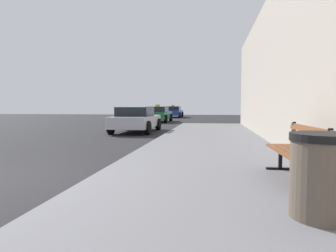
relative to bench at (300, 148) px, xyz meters
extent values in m
cube|color=slate|center=(-1.39, -0.63, -0.59)|extent=(4.00, 32.00, 0.15)
cube|color=brown|center=(-0.28, -0.01, -0.06)|extent=(0.17, 1.81, 0.04)
cube|color=brown|center=(-0.15, -0.01, -0.06)|extent=(0.17, 1.81, 0.04)
cube|color=brown|center=(-0.03, 0.00, -0.06)|extent=(0.17, 1.81, 0.04)
cube|color=brown|center=(0.10, 0.00, -0.06)|extent=(0.17, 1.81, 0.04)
cube|color=brown|center=(0.13, 0.00, 0.04)|extent=(0.11, 1.81, 0.11)
cube|color=brown|center=(0.13, 0.00, 0.17)|extent=(0.11, 1.81, 0.11)
cube|color=brown|center=(0.13, 0.00, 0.30)|extent=(0.11, 1.81, 0.11)
cube|color=black|center=(-0.07, -0.79, -0.29)|extent=(0.06, 0.06, 0.45)
cube|color=black|center=(-0.07, -0.79, -0.49)|extent=(0.50, 0.08, 0.04)
cube|color=black|center=(0.16, -0.78, 0.16)|extent=(0.05, 0.05, 0.44)
cube|color=black|center=(-0.12, 0.78, -0.29)|extent=(0.06, 0.06, 0.45)
cube|color=black|center=(-0.12, 0.78, -0.49)|extent=(0.50, 0.08, 0.04)
cube|color=black|center=(0.11, 0.79, 0.16)|extent=(0.05, 0.05, 0.44)
cylinder|color=brown|center=(-0.20, -1.64, -0.11)|extent=(0.67, 0.67, 0.82)
cylinder|color=black|center=(-0.20, -1.64, 0.34)|extent=(0.70, 0.70, 0.08)
cube|color=#B7B7BF|center=(-5.20, 9.76, -0.12)|extent=(1.77, 4.16, 0.55)
cube|color=black|center=(-5.20, 9.55, 0.38)|extent=(1.56, 1.87, 0.45)
cylinder|color=black|center=(-6.09, 11.09, -0.34)|extent=(0.22, 0.64, 0.64)
cylinder|color=black|center=(-4.32, 11.09, -0.34)|extent=(0.22, 0.64, 0.64)
cylinder|color=black|center=(-6.09, 8.43, -0.34)|extent=(0.22, 0.64, 0.64)
cylinder|color=black|center=(-4.32, 8.43, -0.34)|extent=(0.22, 0.64, 0.64)
cube|color=#196638|center=(-5.85, 19.32, -0.12)|extent=(1.72, 4.49, 0.55)
cube|color=black|center=(-5.85, 19.09, 0.38)|extent=(1.51, 2.02, 0.45)
cube|color=yellow|center=(-5.85, 19.09, 0.69)|extent=(0.36, 0.14, 0.16)
cylinder|color=black|center=(-6.71, 20.75, -0.34)|extent=(0.22, 0.64, 0.64)
cylinder|color=black|center=(-4.99, 20.75, -0.34)|extent=(0.22, 0.64, 0.64)
cylinder|color=black|center=(-6.71, 17.88, -0.34)|extent=(0.22, 0.64, 0.64)
cylinder|color=black|center=(-4.99, 17.88, -0.34)|extent=(0.22, 0.64, 0.64)
cube|color=#233899|center=(-5.90, 29.10, -0.12)|extent=(1.83, 4.50, 0.55)
cube|color=black|center=(-5.90, 28.87, 0.38)|extent=(1.61, 2.03, 0.45)
cube|color=yellow|center=(-5.90, 28.87, 0.69)|extent=(0.36, 0.14, 0.16)
cylinder|color=black|center=(-6.82, 30.54, -0.34)|extent=(0.22, 0.64, 0.64)
cylinder|color=black|center=(-4.99, 30.54, -0.34)|extent=(0.22, 0.64, 0.64)
cylinder|color=black|center=(-6.82, 27.65, -0.34)|extent=(0.22, 0.64, 0.64)
cylinder|color=black|center=(-4.99, 27.65, -0.34)|extent=(0.22, 0.64, 0.64)
camera|label=1|loc=(-1.36, -4.93, 0.67)|focal=31.86mm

